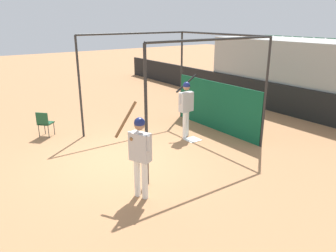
{
  "coord_description": "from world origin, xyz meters",
  "views": [
    {
      "loc": [
        7.49,
        -3.71,
        3.66
      ],
      "look_at": [
        0.88,
        0.97,
        0.99
      ],
      "focal_mm": 35.0,
      "sensor_mm": 36.0,
      "label": 1
    }
  ],
  "objects": [
    {
      "name": "outfield_wall",
      "position": [
        0.0,
        7.37,
        0.58
      ],
      "size": [
        24.0,
        0.12,
        1.17
      ],
      "color": "black",
      "rests_on": "ground"
    },
    {
      "name": "player_waiting",
      "position": [
        2.07,
        -0.58,
        1.08
      ],
      "size": [
        0.64,
        0.59,
        2.05
      ],
      "rotation": [
        0.0,
        0.0,
        -2.75
      ],
      "color": "white",
      "rests_on": "ground"
    },
    {
      "name": "bleacher_section",
      "position": [
        0.0,
        9.03,
        1.42
      ],
      "size": [
        8.7,
        3.2,
        2.85
      ],
      "color": "#9E9E99",
      "rests_on": "ground"
    },
    {
      "name": "home_plate",
      "position": [
        0.03,
        2.53,
        0.01
      ],
      "size": [
        0.44,
        0.44,
        0.02
      ],
      "color": "white",
      "rests_on": "ground"
    },
    {
      "name": "batting_cage",
      "position": [
        -0.31,
        3.2,
        1.36
      ],
      "size": [
        3.99,
        4.06,
        3.22
      ],
      "color": "#282828",
      "rests_on": "ground"
    },
    {
      "name": "ground_plane",
      "position": [
        0.0,
        0.0,
        0.0
      ],
      "size": [
        60.0,
        60.0,
        0.0
      ],
      "primitive_type": "plane",
      "color": "#A8754C"
    },
    {
      "name": "player_batter",
      "position": [
        -0.33,
        2.53,
        1.09
      ],
      "size": [
        0.53,
        0.9,
        1.95
      ],
      "rotation": [
        0.0,
        0.0,
        1.62
      ],
      "color": "white",
      "rests_on": "ground"
    },
    {
      "name": "folding_chair",
      "position": [
        -2.93,
        -1.18,
        0.52
      ],
      "size": [
        0.57,
        0.57,
        0.84
      ],
      "rotation": [
        0.0,
        0.0,
        0.75
      ],
      "color": "#194C2D",
      "rests_on": "ground"
    }
  ]
}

